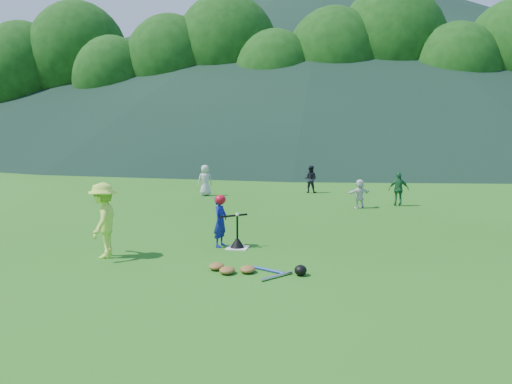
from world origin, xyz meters
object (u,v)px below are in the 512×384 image
batter_child (220,221)px  adult_coach (103,220)px  equipment_pile (248,269)px  home_plate (237,248)px  fielder_c (399,189)px  fielder_a (205,180)px  fielder_d (360,194)px  fielder_b (310,179)px  batting_tee (237,242)px

batter_child → adult_coach: 2.44m
equipment_pile → adult_coach: bearing=168.6°
home_plate → fielder_c: fielder_c is taller
batter_child → fielder_a: size_ratio=0.95×
home_plate → equipment_pile: 1.84m
fielder_d → home_plate: bearing=30.5°
fielder_c → batter_child: bearing=50.8°
fielder_b → fielder_c: size_ratio=0.98×
adult_coach → home_plate: bearing=104.8°
fielder_d → fielder_a: bearing=-53.9°
fielder_c → batting_tee: size_ratio=1.62×
adult_coach → fielder_d: bearing=132.9°
batter_child → equipment_pile: bearing=-140.5°
fielder_b → fielder_c: (3.05, -2.86, 0.01)m
fielder_a → equipment_pile: size_ratio=0.65×
adult_coach → batting_tee: (2.49, 1.15, -0.62)m
home_plate → fielder_d: 6.53m
batter_child → fielder_d: (3.21, 5.78, -0.09)m
home_plate → fielder_a: bearing=109.7°
fielder_a → fielder_b: size_ratio=1.08×
adult_coach → fielder_a: size_ratio=1.28×
fielder_c → fielder_d: bearing=23.5°
fielder_b → batting_tee: 9.49m
fielder_b → equipment_pile: 11.20m
fielder_c → equipment_pile: fielder_c is taller
fielder_d → fielder_b: bearing=-97.5°
fielder_c → fielder_d: size_ratio=1.18×
fielder_c → batting_tee: 7.75m
equipment_pile → fielder_c: bearing=66.8°
fielder_a → fielder_b: bearing=167.2°
home_plate → fielder_b: bearing=83.6°
fielder_a → batter_child: bearing=73.6°
batter_child → adult_coach: size_ratio=0.74×
fielder_b → fielder_d: 3.96m
fielder_d → equipment_pile: bearing=39.5°
home_plate → fielder_b: size_ratio=0.41×
fielder_c → fielder_d: 1.47m
fielder_c → equipment_pile: 9.06m
fielder_a → adult_coach: bearing=58.5°
home_plate → batter_child: size_ratio=0.40×
home_plate → batting_tee: size_ratio=0.66×
batting_tee → fielder_c: bearing=57.9°
home_plate → fielder_b: 9.49m
batting_tee → fielder_b: bearing=83.6°
adult_coach → fielder_c: adult_coach is taller
home_plate → adult_coach: adult_coach is taller
batter_child → adult_coach: (-2.09, -1.25, 0.19)m
batting_tee → equipment_pile: (0.54, -1.76, -0.06)m
fielder_b → batter_child: bearing=94.2°
home_plate → batter_child: (-0.39, 0.10, 0.55)m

